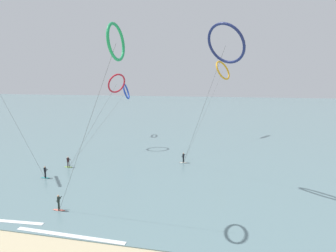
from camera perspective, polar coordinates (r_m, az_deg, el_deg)
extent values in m
cube|color=slate|center=(122.15, 8.74, 2.68)|extent=(400.00, 200.00, 0.08)
ellipsoid|color=#8CC62D|center=(48.80, -18.72, -7.52)|extent=(1.40, 0.40, 0.06)
cylinder|color=black|center=(48.78, -18.63, -7.00)|extent=(0.12, 0.12, 0.80)
cylinder|color=black|center=(48.59, -18.86, -7.08)|extent=(0.12, 0.12, 0.80)
cube|color=black|center=(48.50, -18.79, -6.23)|extent=(0.27, 0.36, 0.62)
sphere|color=tan|center=(48.39, -18.81, -5.75)|extent=(0.22, 0.22, 0.22)
cylinder|color=black|center=(48.73, -18.53, -6.08)|extent=(0.51, 0.20, 0.39)
cylinder|color=black|center=(48.43, -18.90, -6.20)|extent=(0.51, 0.20, 0.39)
ellipsoid|color=teal|center=(44.85, -22.63, -9.24)|extent=(1.40, 0.40, 0.06)
cylinder|color=black|center=(44.85, -22.61, -8.66)|extent=(0.12, 0.12, 0.80)
cylinder|color=black|center=(44.59, -22.72, -8.77)|extent=(0.12, 0.12, 0.80)
cube|color=black|center=(44.51, -22.72, -7.84)|extent=(0.28, 0.36, 0.62)
sphere|color=tan|center=(44.40, -22.76, -7.32)|extent=(0.22, 0.22, 0.22)
cylinder|color=black|center=(44.79, -22.55, -7.66)|extent=(0.51, 0.23, 0.39)
cylinder|color=black|center=(44.39, -22.73, -7.82)|extent=(0.51, 0.23, 0.39)
ellipsoid|color=#EA7260|center=(34.11, -20.34, -14.99)|extent=(1.40, 0.40, 0.06)
cylinder|color=#1E2823|center=(33.81, -20.44, -14.42)|extent=(0.12, 0.12, 0.80)
cylinder|color=#1E2823|center=(34.06, -20.33, -14.24)|extent=(0.12, 0.12, 0.80)
cube|color=#1E2823|center=(33.66, -20.45, -13.22)|extent=(0.29, 0.37, 0.62)
sphere|color=tan|center=(33.51, -20.49, -12.55)|extent=(0.22, 0.22, 0.22)
cylinder|color=#1E2823|center=(33.54, -20.43, -13.21)|extent=(0.50, 0.25, 0.39)
cylinder|color=#1E2823|center=(33.94, -20.26, -12.93)|extent=(0.50, 0.25, 0.39)
ellipsoid|color=silver|center=(48.65, 2.98, -7.09)|extent=(1.40, 0.40, 0.06)
cylinder|color=black|center=(48.41, 2.92, -6.64)|extent=(0.12, 0.12, 0.80)
cylinder|color=black|center=(48.65, 3.06, -6.56)|extent=(0.12, 0.12, 0.80)
cube|color=black|center=(48.34, 3.00, -5.79)|extent=(0.28, 0.36, 0.62)
sphere|color=tan|center=(48.23, 3.00, -5.31)|extent=(0.22, 0.22, 0.22)
cylinder|color=black|center=(48.25, 2.91, -5.76)|extent=(0.51, 0.22, 0.39)
cylinder|color=black|center=(48.64, 3.13, -5.64)|extent=(0.51, 0.22, 0.39)
torus|color=red|center=(59.29, -9.91, 8.13)|extent=(3.62, 4.40, 3.87)
cylinder|color=#3F3F3F|center=(53.41, -13.88, 0.93)|extent=(2.22, 15.08, 12.62)
torus|color=orange|center=(72.45, 10.58, 10.55)|extent=(4.69, 5.66, 4.65)
cylinder|color=#3F3F3F|center=(59.75, 7.51, 3.34)|extent=(4.96, 26.35, 15.44)
torus|color=#199351|center=(28.30, -10.04, 15.73)|extent=(0.80, 3.53, 3.52)
cylinder|color=#3F3F3F|center=(30.00, -15.67, -1.33)|extent=(6.86, 0.16, 16.91)
cylinder|color=#3F3F3F|center=(46.28, -28.61, 2.99)|extent=(10.51, 0.27, 19.30)
torus|color=#2647B7|center=(71.98, -8.11, 6.68)|extent=(2.15, 4.21, 3.96)
cylinder|color=#3F3F3F|center=(59.72, -12.38, 0.80)|extent=(0.61, 27.54, 10.48)
torus|color=navy|center=(37.62, 11.15, 15.39)|extent=(5.97, 5.36, 4.80)
cylinder|color=#3F3F3F|center=(42.23, 6.48, 2.52)|extent=(6.58, 8.70, 17.76)
cube|color=white|center=(28.97, -18.54, -19.54)|extent=(10.58, 0.77, 0.12)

